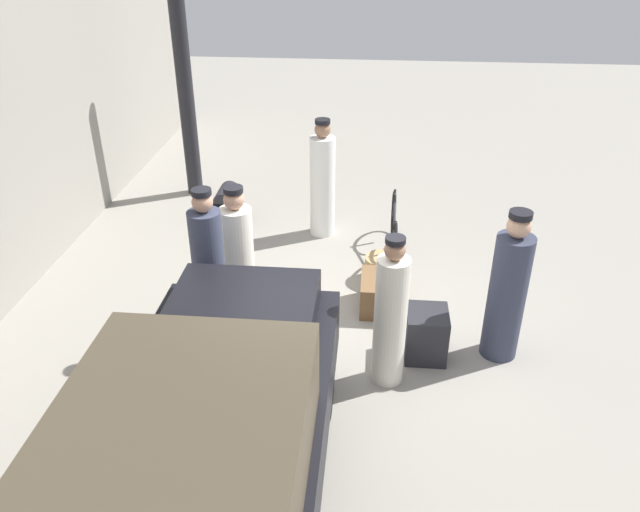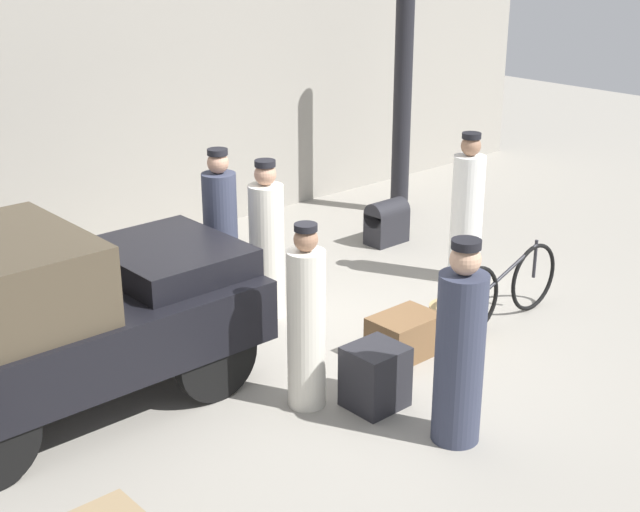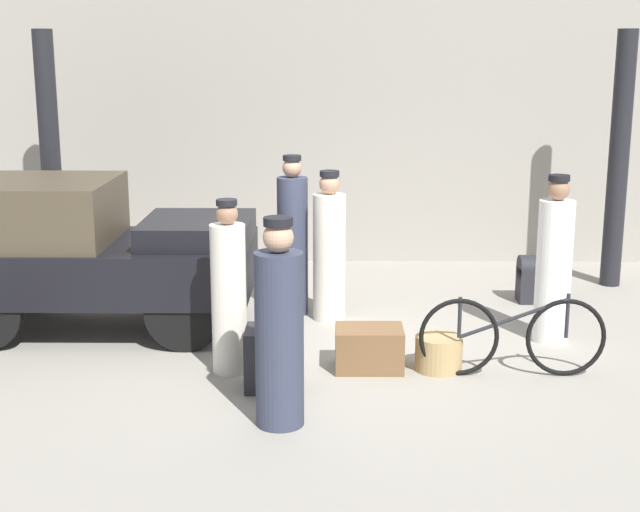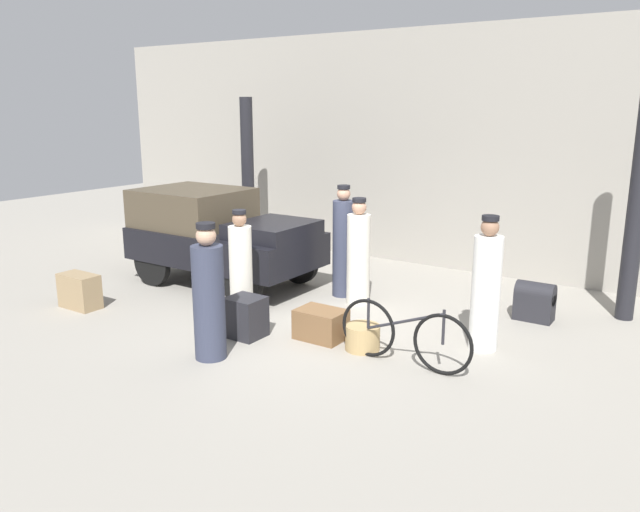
% 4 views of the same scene
% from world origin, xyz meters
% --- Properties ---
extents(ground_plane, '(30.00, 30.00, 0.00)m').
position_xyz_m(ground_plane, '(0.00, 0.00, 0.00)').
color(ground_plane, gray).
extents(station_building_facade, '(16.00, 0.15, 4.50)m').
position_xyz_m(station_building_facade, '(0.00, 4.08, 2.25)').
color(station_building_facade, gray).
rests_on(station_building_facade, ground).
extents(canopy_pillar_right, '(0.26, 0.26, 3.25)m').
position_xyz_m(canopy_pillar_right, '(3.96, 2.70, 1.62)').
color(canopy_pillar_right, black).
rests_on(canopy_pillar_right, ground).
extents(truck, '(3.29, 1.70, 1.64)m').
position_xyz_m(truck, '(-2.36, 0.79, 0.91)').
color(truck, black).
rests_on(truck, ground).
extents(bicycle, '(1.74, 0.04, 0.80)m').
position_xyz_m(bicycle, '(2.00, -0.67, 0.38)').
color(bicycle, black).
rests_on(bicycle, ground).
extents(wicker_basket, '(0.45, 0.45, 0.33)m').
position_xyz_m(wicker_basket, '(1.34, -0.51, 0.16)').
color(wicker_basket, tan).
rests_on(wicker_basket, ground).
extents(porter_standing_middle, '(0.37, 0.37, 1.75)m').
position_xyz_m(porter_standing_middle, '(2.62, 0.38, 0.81)').
color(porter_standing_middle, white).
rests_on(porter_standing_middle, ground).
extents(porter_lifting_near_truck, '(0.33, 0.33, 1.66)m').
position_xyz_m(porter_lifting_near_truck, '(-0.65, -0.58, 0.76)').
color(porter_lifting_near_truck, silver).
rests_on(porter_lifting_near_truck, ground).
extents(porter_with_bicycle, '(0.39, 0.39, 1.72)m').
position_xyz_m(porter_with_bicycle, '(-0.11, -1.80, 0.78)').
color(porter_with_bicycle, '#33384C').
rests_on(porter_with_bicycle, ground).
extents(conductor_in_dark_uniform, '(0.37, 0.37, 1.69)m').
position_xyz_m(conductor_in_dark_uniform, '(0.30, 1.14, 0.78)').
color(conductor_in_dark_uniform, silver).
rests_on(conductor_in_dark_uniform, ground).
extents(porter_carrying_trunk, '(0.35, 0.35, 1.84)m').
position_xyz_m(porter_carrying_trunk, '(-0.13, 1.37, 0.85)').
color(porter_carrying_trunk, '#33384C').
rests_on(porter_carrying_trunk, ground).
extents(trunk_barrel_dark, '(0.54, 0.32, 0.58)m').
position_xyz_m(trunk_barrel_dark, '(2.86, 1.88, 0.30)').
color(trunk_barrel_dark, '#232328').
rests_on(trunk_barrel_dark, ground).
extents(suitcase_black_upright, '(0.48, 0.44, 0.56)m').
position_xyz_m(suitcase_black_upright, '(-0.22, -0.99, 0.28)').
color(suitcase_black_upright, '#232328').
rests_on(suitcase_black_upright, ground).
extents(trunk_wicker_pale, '(0.65, 0.47, 0.41)m').
position_xyz_m(trunk_wicker_pale, '(0.68, -0.49, 0.20)').
color(trunk_wicker_pale, brown).
rests_on(trunk_wicker_pale, ground).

